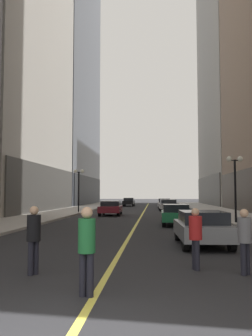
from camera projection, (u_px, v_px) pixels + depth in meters
name	position (u px, v px, depth m)	size (l,w,h in m)	color
ground_plane	(144.00, 212.00, 39.30)	(200.00, 200.00, 0.00)	#262628
sidewalk_left	(68.00, 211.00, 39.94)	(4.50, 78.00, 0.15)	#ADA8A0
sidewalk_right	(221.00, 212.00, 38.67)	(4.50, 78.00, 0.15)	#ADA8A0
lane_centre_stripe	(144.00, 212.00, 39.30)	(0.16, 70.00, 0.01)	#E5D64C
building_left_far	(53.00, 4.00, 68.13)	(14.10, 26.00, 74.74)	#4C515B
building_right_far	(239.00, 70.00, 64.60)	(11.71, 26.00, 48.00)	#A8A399
car_grey	(202.00, 227.00, 13.95)	(1.94, 4.24, 1.32)	slate
car_green	(175.00, 214.00, 22.98)	(1.77, 4.17, 1.32)	#196038
car_maroon	(111.00, 208.00, 33.40)	(1.98, 4.41, 1.32)	maroon
car_silver	(168.00, 205.00, 41.51)	(2.08, 4.22, 1.32)	#B7B7BC
car_white	(164.00, 203.00, 50.06)	(1.81, 4.57, 1.32)	silver
car_black	(129.00, 202.00, 58.67)	(1.75, 4.75, 1.32)	black
pedestrian_in_red_jacket	(196.00, 234.00, 9.56)	(0.42, 0.42, 1.60)	black
pedestrian_in_green_parka	(87.00, 244.00, 7.09)	(0.43, 0.43, 1.73)	black
pedestrian_in_black_coat	(34.00, 235.00, 9.00)	(0.47, 0.47, 1.68)	black
pedestrian_in_grey_suit	(245.00, 237.00, 8.97)	(0.48, 0.48, 1.61)	black
street_lamp_left_far	(79.00, 181.00, 36.66)	(1.06, 0.36, 4.43)	black
street_lamp_right_mid	(235.00, 174.00, 23.68)	(1.06, 0.36, 4.43)	black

